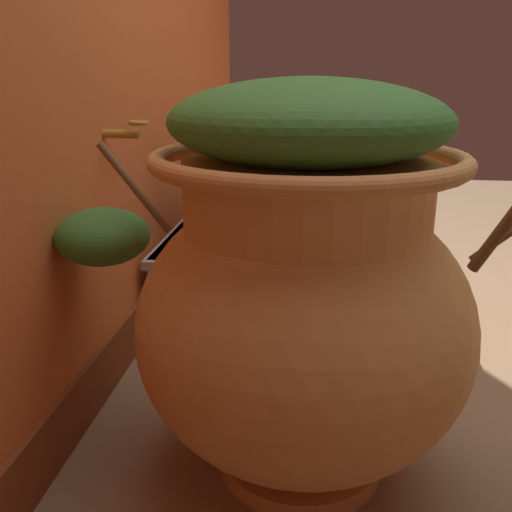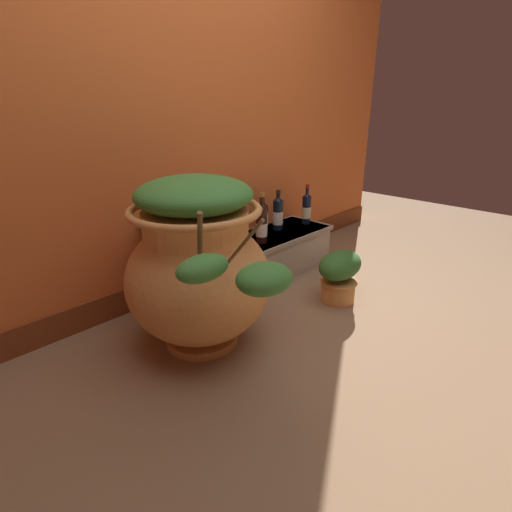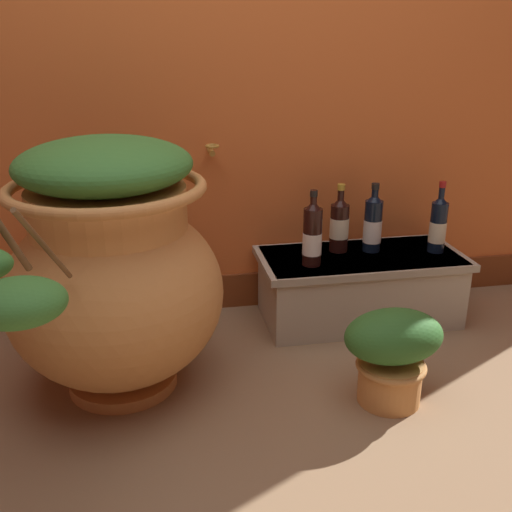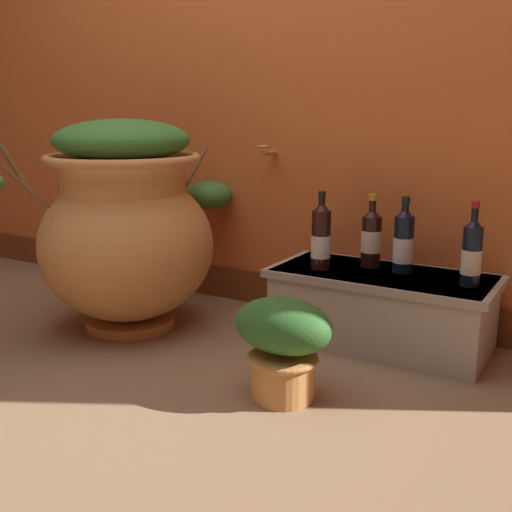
{
  "view_description": "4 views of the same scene",
  "coord_description": "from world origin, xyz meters",
  "px_view_note": "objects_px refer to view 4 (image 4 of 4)",
  "views": [
    {
      "loc": [
        -1.49,
        0.51,
        0.87
      ],
      "look_at": [
        0.19,
        0.7,
        0.32
      ],
      "focal_mm": 39.68,
      "sensor_mm": 36.0,
      "label": 1
    },
    {
      "loc": [
        -1.47,
        -0.9,
        1.19
      ],
      "look_at": [
        0.16,
        0.65,
        0.3
      ],
      "focal_mm": 27.87,
      "sensor_mm": 36.0,
      "label": 2
    },
    {
      "loc": [
        -0.25,
        -1.31,
        1.16
      ],
      "look_at": [
        0.12,
        0.65,
        0.41
      ],
      "focal_mm": 41.49,
      "sensor_mm": 36.0,
      "label": 3
    },
    {
      "loc": [
        1.37,
        -1.37,
        0.91
      ],
      "look_at": [
        0.18,
        0.64,
        0.35
      ],
      "focal_mm": 43.93,
      "sensor_mm": 36.0,
      "label": 4
    }
  ],
  "objects_px": {
    "wine_bottle_right": "(472,252)",
    "potted_shrub": "(283,344)",
    "wine_bottle_middle": "(371,236)",
    "wine_bottle_back": "(404,241)",
    "wine_bottle_left": "(321,237)",
    "terracotta_urn": "(125,225)"
  },
  "relations": [
    {
      "from": "terracotta_urn",
      "to": "wine_bottle_right",
      "type": "bearing_deg",
      "value": 14.1
    },
    {
      "from": "wine_bottle_left",
      "to": "wine_bottle_right",
      "type": "relative_size",
      "value": 1.01
    },
    {
      "from": "wine_bottle_middle",
      "to": "wine_bottle_right",
      "type": "xyz_separation_m",
      "value": [
        0.4,
        -0.08,
        -0.0
      ]
    },
    {
      "from": "potted_shrub",
      "to": "wine_bottle_left",
      "type": "bearing_deg",
      "value": 103.11
    },
    {
      "from": "wine_bottle_middle",
      "to": "wine_bottle_back",
      "type": "height_order",
      "value": "wine_bottle_back"
    },
    {
      "from": "wine_bottle_right",
      "to": "potted_shrub",
      "type": "height_order",
      "value": "wine_bottle_right"
    },
    {
      "from": "wine_bottle_left",
      "to": "wine_bottle_right",
      "type": "bearing_deg",
      "value": 5.17
    },
    {
      "from": "terracotta_urn",
      "to": "wine_bottle_left",
      "type": "distance_m",
      "value": 0.8
    },
    {
      "from": "wine_bottle_left",
      "to": "wine_bottle_middle",
      "type": "xyz_separation_m",
      "value": [
        0.16,
        0.14,
        -0.01
      ]
    },
    {
      "from": "wine_bottle_middle",
      "to": "wine_bottle_right",
      "type": "relative_size",
      "value": 0.96
    },
    {
      "from": "wine_bottle_middle",
      "to": "wine_bottle_right",
      "type": "bearing_deg",
      "value": -11.85
    },
    {
      "from": "wine_bottle_left",
      "to": "potted_shrub",
      "type": "bearing_deg",
      "value": -76.89
    },
    {
      "from": "terracotta_urn",
      "to": "wine_bottle_right",
      "type": "height_order",
      "value": "terracotta_urn"
    },
    {
      "from": "wine_bottle_right",
      "to": "wine_bottle_back",
      "type": "distance_m",
      "value": 0.27
    },
    {
      "from": "wine_bottle_left",
      "to": "wine_bottle_back",
      "type": "height_order",
      "value": "wine_bottle_left"
    },
    {
      "from": "wine_bottle_right",
      "to": "potted_shrub",
      "type": "bearing_deg",
      "value": -126.15
    },
    {
      "from": "wine_bottle_right",
      "to": "wine_bottle_left",
      "type": "bearing_deg",
      "value": -174.83
    },
    {
      "from": "wine_bottle_left",
      "to": "wine_bottle_middle",
      "type": "bearing_deg",
      "value": 41.0
    },
    {
      "from": "terracotta_urn",
      "to": "potted_shrub",
      "type": "bearing_deg",
      "value": -16.61
    },
    {
      "from": "wine_bottle_middle",
      "to": "wine_bottle_back",
      "type": "relative_size",
      "value": 0.99
    },
    {
      "from": "wine_bottle_back",
      "to": "wine_bottle_right",
      "type": "bearing_deg",
      "value": -12.72
    },
    {
      "from": "wine_bottle_left",
      "to": "wine_bottle_middle",
      "type": "distance_m",
      "value": 0.21
    }
  ]
}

